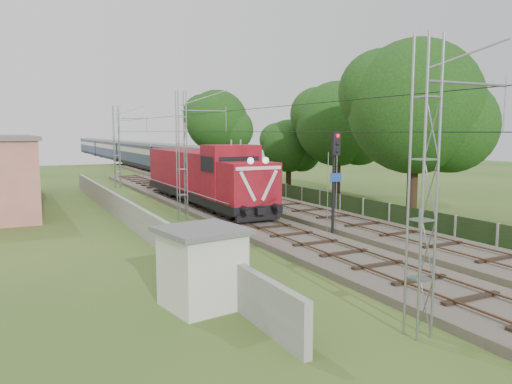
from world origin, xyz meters
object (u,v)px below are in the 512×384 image
coach_rake (125,150)px  signal_post (335,164)px  locomotive (203,176)px  relay_hut (202,267)px

coach_rake → signal_post: bearing=-92.2°
locomotive → relay_hut: (-7.40, -19.47, -1.06)m
locomotive → coach_rake: locomotive is taller
signal_post → relay_hut: signal_post is taller
coach_rake → signal_post: 61.96m
locomotive → coach_rake: size_ratio=0.21×
locomotive → signal_post: size_ratio=3.25×
locomotive → signal_post: (2.66, -12.45, 1.48)m
coach_rake → relay_hut: bearing=-100.2°
locomotive → signal_post: bearing=-78.0°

